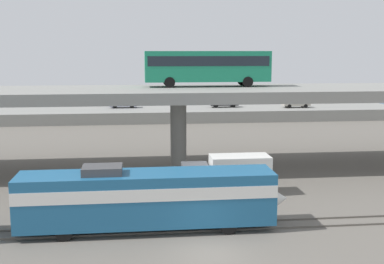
{
  "coord_description": "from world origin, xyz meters",
  "views": [
    {
      "loc": [
        -3.94,
        -25.98,
        11.12
      ],
      "look_at": [
        1.15,
        18.81,
        3.72
      ],
      "focal_mm": 46.74,
      "sensor_mm": 36.0,
      "label": 1
    }
  ],
  "objects": [
    {
      "name": "harbor_water",
      "position": [
        0.0,
        78.0,
        0.0
      ],
      "size": [
        140.0,
        36.0,
        0.01
      ],
      "primitive_type": "cube",
      "color": "navy",
      "rests_on": "ground_plane"
    },
    {
      "name": "parked_car_2",
      "position": [
        22.39,
        53.48,
        2.55
      ],
      "size": [
        4.42,
        1.91,
        1.5
      ],
      "rotation": [
        0.0,
        0.0,
        3.14
      ],
      "color": "#9E998C",
      "rests_on": "pier_parking_lot"
    },
    {
      "name": "pier_parking_lot",
      "position": [
        0.0,
        55.0,
        0.89
      ],
      "size": [
        78.43,
        11.81,
        1.78
      ],
      "primitive_type": "cube",
      "color": "gray",
      "rests_on": "ground_plane"
    },
    {
      "name": "parked_car_0",
      "position": [
        10.68,
        55.34,
        2.55
      ],
      "size": [
        4.6,
        1.88,
        1.5
      ],
      "rotation": [
        0.0,
        0.0,
        3.14
      ],
      "color": "black",
      "rests_on": "pier_parking_lot"
    },
    {
      "name": "rail_strip_near",
      "position": [
        0.0,
        3.27,
        0.06
      ],
      "size": [
        110.0,
        0.12,
        0.12
      ],
      "primitive_type": "cube",
      "color": "#59544C",
      "rests_on": "ground_plane"
    },
    {
      "name": "rail_strip_far",
      "position": [
        0.0,
        4.73,
        0.06
      ],
      "size": [
        110.0,
        0.12,
        0.12
      ],
      "primitive_type": "cube",
      "color": "#59544C",
      "rests_on": "ground_plane"
    },
    {
      "name": "ground_plane",
      "position": [
        0.0,
        0.0,
        0.0
      ],
      "size": [
        260.0,
        260.0,
        0.0
      ],
      "primitive_type": "plane",
      "color": "#605B54"
    },
    {
      "name": "train_locomotive",
      "position": [
        -2.56,
        4.0,
        2.19
      ],
      "size": [
        16.82,
        3.04,
        4.18
      ],
      "color": "#1E5984",
      "rests_on": "ground_plane"
    },
    {
      "name": "service_truck_east",
      "position": [
        3.16,
        11.25,
        1.64
      ],
      "size": [
        6.8,
        2.46,
        3.04
      ],
      "rotation": [
        0.0,
        0.0,
        3.14
      ],
      "color": "#515459",
      "rests_on": "ground_plane"
    },
    {
      "name": "highway_overpass",
      "position": [
        0.0,
        20.0,
        6.98
      ],
      "size": [
        96.0,
        10.62,
        7.64
      ],
      "color": "gray",
      "rests_on": "ground_plane"
    },
    {
      "name": "parked_car_1",
      "position": [
        -5.97,
        56.36,
        2.55
      ],
      "size": [
        4.45,
        1.99,
        1.5
      ],
      "color": "navy",
      "rests_on": "pier_parking_lot"
    },
    {
      "name": "transit_bus_on_overpass",
      "position": [
        2.96,
        21.9,
        9.7
      ],
      "size": [
        12.0,
        2.68,
        3.4
      ],
      "rotation": [
        0.0,
        0.0,
        3.14
      ],
      "color": "#197A56",
      "rests_on": "highway_overpass"
    }
  ]
}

